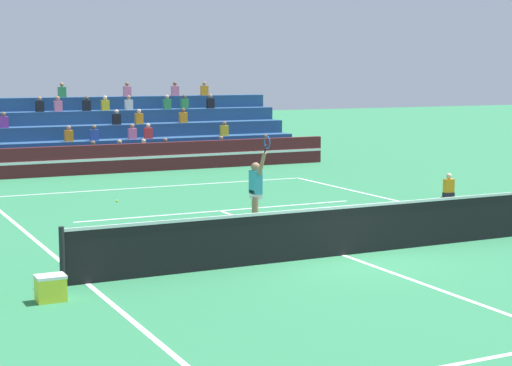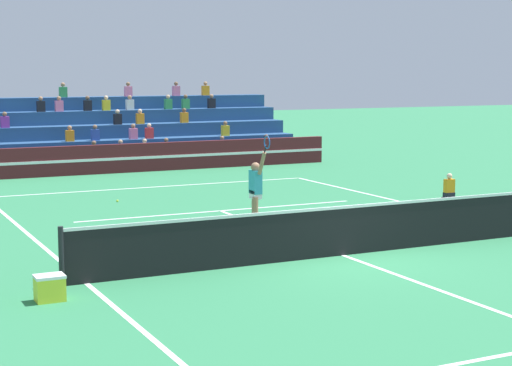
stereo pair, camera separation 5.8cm
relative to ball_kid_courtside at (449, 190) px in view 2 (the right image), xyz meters
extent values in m
plane|color=#2D7A4C|center=(-6.83, -5.03, -0.33)|extent=(120.00, 120.00, 0.00)
cube|color=white|center=(-6.83, 6.87, -0.33)|extent=(11.00, 0.10, 0.01)
cube|color=white|center=(-12.33, -5.03, -0.33)|extent=(0.10, 23.80, 0.01)
cube|color=white|center=(-6.83, 1.39, -0.33)|extent=(8.25, 0.10, 0.01)
cube|color=white|center=(-6.83, -5.03, -0.33)|extent=(0.10, 12.85, 0.01)
cylinder|color=black|center=(-12.78, -5.03, 0.22)|extent=(0.10, 0.10, 1.10)
cube|color=black|center=(-6.83, -5.03, 0.17)|extent=(11.90, 0.02, 1.00)
cube|color=white|center=(-6.83, -5.03, 0.70)|extent=(11.90, 0.04, 0.06)
cube|color=#51191E|center=(-6.83, 11.28, 0.22)|extent=(18.00, 0.24, 1.10)
cube|color=white|center=(-6.83, 11.15, 0.22)|extent=(18.00, 0.02, 0.10)
cube|color=navy|center=(-6.83, 12.55, -0.06)|extent=(17.26, 0.95, 0.55)
cube|color=orange|center=(0.14, 12.38, 0.44)|extent=(0.32, 0.22, 0.44)
sphere|color=brown|center=(0.14, 12.38, 0.76)|extent=(0.18, 0.18, 0.18)
cube|color=#2D4CA5|center=(-6.29, 12.38, 0.44)|extent=(0.32, 0.22, 0.44)
sphere|color=tan|center=(-6.29, 12.38, 0.76)|extent=(0.18, 0.18, 0.18)
cube|color=#B2B2B7|center=(-5.30, 12.38, 0.44)|extent=(0.32, 0.22, 0.44)
sphere|color=beige|center=(-5.30, 12.38, 0.76)|extent=(0.18, 0.18, 0.18)
cube|color=#338C4C|center=(-7.36, 12.38, 0.44)|extent=(0.32, 0.22, 0.44)
sphere|color=brown|center=(-7.36, 12.38, 0.76)|extent=(0.18, 0.18, 0.18)
cube|color=#2D4CA5|center=(-1.92, 12.38, 0.44)|extent=(0.32, 0.22, 0.44)
sphere|color=#9E7051|center=(-1.92, 12.38, 0.76)|extent=(0.18, 0.18, 0.18)
cube|color=#2D4CA5|center=(-4.39, 12.38, 0.44)|extent=(0.32, 0.22, 0.44)
sphere|color=brown|center=(-4.39, 12.38, 0.76)|extent=(0.18, 0.18, 0.18)
cube|color=navy|center=(-6.83, 13.50, 0.22)|extent=(17.26, 0.95, 1.10)
cube|color=red|center=(-4.77, 13.33, 0.99)|extent=(0.32, 0.22, 0.44)
sphere|color=beige|center=(-4.77, 13.33, 1.31)|extent=(0.18, 0.18, 0.18)
cube|color=yellow|center=(-1.35, 13.33, 0.99)|extent=(0.32, 0.22, 0.44)
sphere|color=brown|center=(-1.35, 13.33, 1.31)|extent=(0.18, 0.18, 0.18)
cube|color=#2D4CA5|center=(-7.04, 13.33, 0.99)|extent=(0.32, 0.22, 0.44)
sphere|color=brown|center=(-7.04, 13.33, 1.31)|extent=(0.18, 0.18, 0.18)
cube|color=pink|center=(-5.45, 13.33, 0.99)|extent=(0.32, 0.22, 0.44)
sphere|color=#9E7051|center=(-5.45, 13.33, 1.31)|extent=(0.18, 0.18, 0.18)
cube|color=orange|center=(-8.06, 13.33, 0.99)|extent=(0.32, 0.22, 0.44)
sphere|color=#9E7051|center=(-8.06, 13.33, 1.31)|extent=(0.18, 0.18, 0.18)
cube|color=navy|center=(-6.83, 14.45, 0.49)|extent=(17.26, 0.95, 1.65)
cube|color=purple|center=(-10.37, 14.28, 1.54)|extent=(0.32, 0.22, 0.44)
sphere|color=brown|center=(-10.37, 14.28, 1.86)|extent=(0.18, 0.18, 0.18)
cube|color=orange|center=(-4.84, 14.28, 1.54)|extent=(0.32, 0.22, 0.44)
sphere|color=beige|center=(-4.84, 14.28, 1.86)|extent=(0.18, 0.18, 0.18)
cube|color=orange|center=(-2.85, 14.28, 1.54)|extent=(0.32, 0.22, 0.44)
sphere|color=brown|center=(-2.85, 14.28, 1.86)|extent=(0.18, 0.18, 0.18)
cube|color=black|center=(-5.81, 14.28, 1.54)|extent=(0.32, 0.22, 0.44)
sphere|color=beige|center=(-5.81, 14.28, 1.86)|extent=(0.18, 0.18, 0.18)
cube|color=navy|center=(-6.83, 15.40, 0.77)|extent=(17.26, 0.95, 2.20)
cube|color=black|center=(-6.81, 15.23, 2.09)|extent=(0.32, 0.22, 0.44)
sphere|color=brown|center=(-6.81, 15.23, 2.41)|extent=(0.18, 0.18, 0.18)
cube|color=#338C4C|center=(-2.41, 15.23, 2.09)|extent=(0.32, 0.22, 0.44)
sphere|color=brown|center=(-2.41, 15.23, 2.41)|extent=(0.18, 0.18, 0.18)
cube|color=#338C4C|center=(-3.23, 15.23, 2.09)|extent=(0.32, 0.22, 0.44)
sphere|color=tan|center=(-3.23, 15.23, 2.41)|extent=(0.18, 0.18, 0.18)
cube|color=black|center=(-1.17, 15.23, 2.09)|extent=(0.32, 0.22, 0.44)
sphere|color=#9E7051|center=(-1.17, 15.23, 2.41)|extent=(0.18, 0.18, 0.18)
cube|color=yellow|center=(-6.01, 15.23, 2.09)|extent=(0.32, 0.22, 0.44)
sphere|color=beige|center=(-6.01, 15.23, 2.41)|extent=(0.18, 0.18, 0.18)
cube|color=pink|center=(-8.01, 15.23, 2.09)|extent=(0.32, 0.22, 0.44)
sphere|color=#9E7051|center=(-8.01, 15.23, 2.41)|extent=(0.18, 0.18, 0.18)
cube|color=black|center=(-8.75, 15.23, 2.09)|extent=(0.32, 0.22, 0.44)
sphere|color=#9E7051|center=(-8.75, 15.23, 2.41)|extent=(0.18, 0.18, 0.18)
cube|color=silver|center=(-4.97, 15.23, 2.09)|extent=(0.32, 0.22, 0.44)
sphere|color=#9E7051|center=(-4.97, 15.23, 2.41)|extent=(0.18, 0.18, 0.18)
cube|color=navy|center=(-6.83, 16.35, 1.04)|extent=(17.26, 0.95, 2.75)
cube|color=pink|center=(-2.49, 16.18, 2.64)|extent=(0.32, 0.22, 0.44)
sphere|color=brown|center=(-2.49, 16.18, 2.96)|extent=(0.18, 0.18, 0.18)
cube|color=pink|center=(-4.73, 16.18, 2.64)|extent=(0.32, 0.22, 0.44)
sphere|color=brown|center=(-4.73, 16.18, 2.96)|extent=(0.18, 0.18, 0.18)
cube|color=#338C4C|center=(-7.60, 16.18, 2.64)|extent=(0.32, 0.22, 0.44)
sphere|color=#9E7051|center=(-7.60, 16.18, 2.96)|extent=(0.18, 0.18, 0.18)
cube|color=orange|center=(-1.06, 16.18, 2.64)|extent=(0.32, 0.22, 0.44)
sphere|color=#9E7051|center=(-1.06, 16.18, 2.96)|extent=(0.18, 0.18, 0.18)
cube|color=black|center=(0.00, 0.00, -0.27)|extent=(0.28, 0.36, 0.12)
cube|color=black|center=(0.00, 0.00, -0.15)|extent=(0.28, 0.24, 0.18)
cube|color=orange|center=(0.00, 0.00, 0.14)|extent=(0.30, 0.18, 0.40)
sphere|color=beige|center=(0.00, 0.00, 0.43)|extent=(0.17, 0.17, 0.17)
cylinder|color=#9E7051|center=(-7.37, -1.88, 0.12)|extent=(0.14, 0.14, 0.90)
cylinder|color=#9E7051|center=(-7.46, -2.10, 0.12)|extent=(0.14, 0.14, 0.90)
cube|color=white|center=(-7.40, -1.98, 0.61)|extent=(0.21, 0.33, 0.20)
cube|color=teal|center=(-7.40, -1.98, 0.91)|extent=(0.21, 0.37, 0.56)
sphere|color=#9E7051|center=(-7.40, -1.98, 1.27)|extent=(0.22, 0.22, 0.22)
cube|color=white|center=(-7.33, -1.88, -0.29)|extent=(0.26, 0.13, 0.09)
cube|color=white|center=(-7.42, -2.10, -0.29)|extent=(0.26, 0.13, 0.09)
cylinder|color=#9E7051|center=(-7.39, -1.74, 0.85)|extent=(0.09, 0.09, 0.56)
cylinder|color=#9E7051|center=(-7.41, -2.34, 1.39)|extent=(0.10, 0.37, 0.57)
cylinder|color=black|center=(-7.41, -2.53, 1.75)|extent=(0.04, 0.13, 0.21)
torus|color=#1E4C99|center=(-7.41, -2.62, 1.90)|extent=(0.04, 0.42, 0.42)
sphere|color=#C6DB33|center=(-8.93, 4.23, -0.30)|extent=(0.07, 0.07, 0.07)
cube|color=yellow|center=(-13.20, -5.92, -0.13)|extent=(0.48, 0.36, 0.40)
cube|color=white|center=(-13.20, -5.92, 0.09)|extent=(0.50, 0.38, 0.05)
camera|label=1|loc=(-16.31, -20.08, 3.54)|focal=60.00mm
camera|label=2|loc=(-16.26, -20.10, 3.54)|focal=60.00mm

